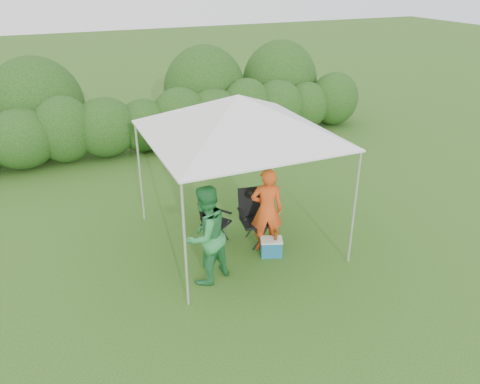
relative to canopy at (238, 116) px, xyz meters
name	(u,v)px	position (x,y,z in m)	size (l,w,h in m)	color
ground	(249,251)	(0.00, -0.50, -2.46)	(70.00, 70.00, 0.00)	#37621E
hedge	(163,121)	(0.03, 5.50, -1.64)	(13.17, 1.53, 1.80)	#254D18
canopy	(238,116)	(0.00, 0.00, 0.00)	(3.10, 3.10, 2.83)	silver
chair_right	(256,213)	(0.28, -0.17, -1.87)	(0.72, 0.67, 1.04)	black
chair_left	(213,217)	(-0.45, 0.19, -1.99)	(0.65, 0.64, 0.83)	black
man	(267,210)	(0.34, -0.52, -1.65)	(0.59, 0.39, 1.62)	#E44A19
woman	(206,235)	(-1.00, -0.99, -1.60)	(0.83, 0.65, 1.72)	#2B8642
cooler	(271,247)	(0.32, -0.76, -2.30)	(0.47, 0.41, 0.33)	#1E648C
bottle	(276,234)	(0.38, -0.80, -2.02)	(0.06, 0.06, 0.23)	#592D0C
lawn_toy	(315,150)	(3.75, 3.28, -2.33)	(0.55, 0.46, 0.27)	yellow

